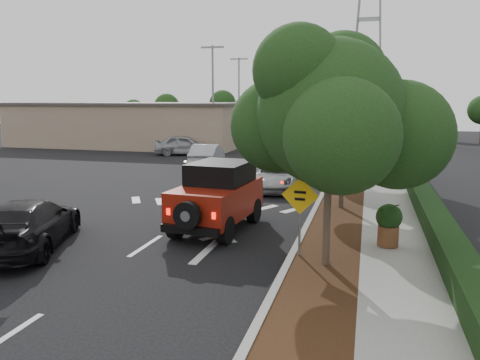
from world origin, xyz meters
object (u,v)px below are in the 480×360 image
at_px(silver_suv_ahead, 276,177).
at_px(speed_hump_sign, 300,205).
at_px(black_suv_oncoming, 27,224).
at_px(red_jeep, 220,195).

bearing_deg(silver_suv_ahead, speed_hump_sign, -80.75).
bearing_deg(silver_suv_ahead, black_suv_oncoming, -121.22).
bearing_deg(black_suv_oncoming, speed_hump_sign, 168.15).
bearing_deg(speed_hump_sign, black_suv_oncoming, -165.40).
relative_size(red_jeep, speed_hump_sign, 2.07).
xyz_separation_m(red_jeep, speed_hump_sign, (3.19, -2.51, 0.38)).
distance_m(black_suv_oncoming, speed_hump_sign, 8.28).
relative_size(black_suv_oncoming, speed_hump_sign, 2.32).
height_order(silver_suv_ahead, speed_hump_sign, speed_hump_sign).
height_order(red_jeep, speed_hump_sign, speed_hump_sign).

